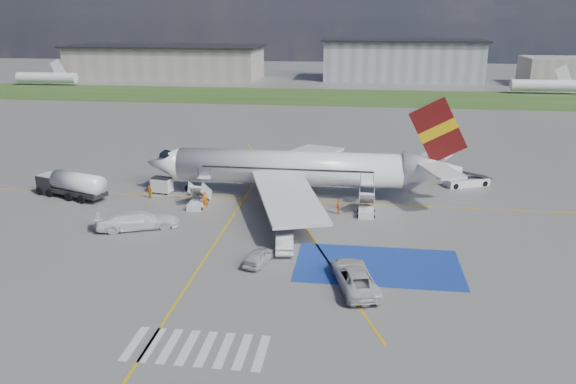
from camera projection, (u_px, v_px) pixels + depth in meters
name	position (u px, v px, depth m)	size (l,w,h in m)	color
ground	(270.00, 241.00, 52.81)	(400.00, 400.00, 0.00)	#60605E
grass_strip	(330.00, 97.00, 142.46)	(400.00, 30.00, 0.01)	#2D4C1E
taxiway_line_main	(287.00, 201.00, 64.13)	(120.00, 0.20, 0.01)	gold
taxiway_line_cross	(186.00, 287.00, 43.99)	(0.20, 60.00, 0.01)	gold
taxiway_line_diag	(287.00, 201.00, 64.13)	(0.20, 60.00, 0.01)	gold
staging_box	(378.00, 265.00, 47.79)	(14.00, 8.00, 0.01)	navy
crosswalk	(197.00, 348.00, 36.04)	(9.00, 4.00, 0.01)	silver
terminal_west	(166.00, 63.00, 180.81)	(60.00, 22.00, 10.00)	gray
terminal_centre	(402.00, 61.00, 175.89)	(48.00, 18.00, 12.00)	gray
airliner	(302.00, 168.00, 64.79)	(36.81, 32.95, 11.92)	silver
airstairs_fwd	(198.00, 201.00, 62.01)	(1.90, 5.20, 3.60)	silver
airstairs_aft	(366.00, 209.00, 59.71)	(1.90, 5.20, 3.60)	silver
fuel_tanker	(72.00, 187.00, 64.93)	(9.35, 5.30, 3.10)	black
gpu_cart	(162.00, 186.00, 66.74)	(2.51, 1.85, 1.90)	silver
belt_loader	(467.00, 182.00, 69.63)	(6.04, 3.92, 1.76)	silver
car_silver_a	(259.00, 256.00, 47.93)	(1.60, 3.97, 1.35)	#BABCC1
car_silver_b	(285.00, 242.00, 50.72)	(1.58, 4.53, 1.49)	silver
van_white_a	(355.00, 274.00, 43.85)	(2.67, 5.80, 2.18)	silver
van_white_b	(137.00, 217.00, 55.59)	(2.46, 6.05, 2.37)	white
crew_fwd	(205.00, 200.00, 61.37)	(0.70, 0.46, 1.93)	#DC5F0B
crew_nose	(149.00, 192.00, 64.73)	(0.75, 0.58, 1.54)	orange
crew_aft	(338.00, 207.00, 59.71)	(0.91, 0.38, 1.55)	orange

